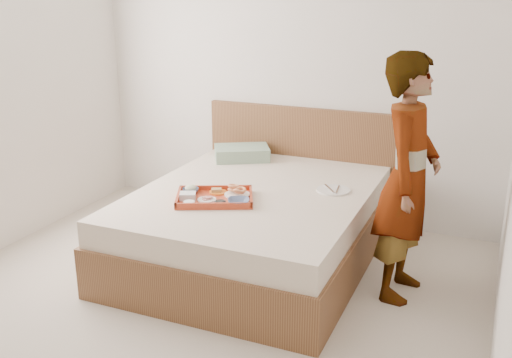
{
  "coord_description": "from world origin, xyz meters",
  "views": [
    {
      "loc": [
        1.66,
        -2.62,
        1.9
      ],
      "look_at": [
        0.15,
        0.9,
        0.65
      ],
      "focal_mm": 41.25,
      "sensor_mm": 36.0,
      "label": 1
    }
  ],
  "objects_px": {
    "bed": "(255,225)",
    "dinner_plate": "(333,190)",
    "tray": "(215,197)",
    "person": "(408,179)"
  },
  "relations": [
    {
      "from": "bed",
      "to": "dinner_plate",
      "type": "xyz_separation_m",
      "value": [
        0.52,
        0.2,
        0.27
      ]
    },
    {
      "from": "dinner_plate",
      "to": "tray",
      "type": "bearing_deg",
      "value": -143.75
    },
    {
      "from": "tray",
      "to": "person",
      "type": "bearing_deg",
      "value": -14.92
    },
    {
      "from": "tray",
      "to": "dinner_plate",
      "type": "distance_m",
      "value": 0.85
    },
    {
      "from": "bed",
      "to": "tray",
      "type": "xyz_separation_m",
      "value": [
        -0.17,
        -0.3,
        0.29
      ]
    },
    {
      "from": "bed",
      "to": "dinner_plate",
      "type": "distance_m",
      "value": 0.62
    },
    {
      "from": "tray",
      "to": "dinner_plate",
      "type": "xyz_separation_m",
      "value": [
        0.68,
        0.5,
        -0.02
      ]
    },
    {
      "from": "bed",
      "to": "dinner_plate",
      "type": "height_order",
      "value": "dinner_plate"
    },
    {
      "from": "dinner_plate",
      "to": "person",
      "type": "xyz_separation_m",
      "value": [
        0.55,
        -0.29,
        0.24
      ]
    },
    {
      "from": "bed",
      "to": "dinner_plate",
      "type": "relative_size",
      "value": 8.38
    }
  ]
}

